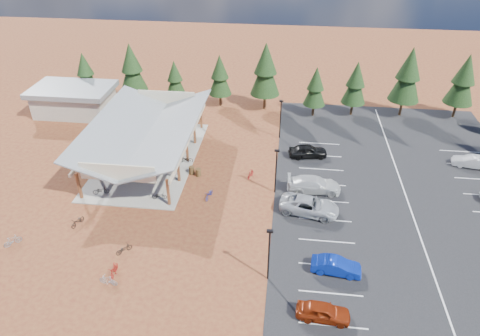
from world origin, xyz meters
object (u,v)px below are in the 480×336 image
bike_6 (171,150)px  car_3 (314,184)px  car_2 (309,206)px  lamp_post_0 (269,251)px  lamp_post_2 (281,117)px  bike_2 (129,141)px  bike_5 (169,171)px  bike_16 (185,160)px  car_9 (472,162)px  bike_14 (209,194)px  car_0 (323,312)px  trash_bin_0 (192,170)px  bike_0 (101,190)px  bike_12 (124,249)px  bike_15 (251,174)px  bike_3 (148,130)px  bike_7 (175,127)px  car_4 (308,151)px  lamp_post_1 (276,168)px  bike_9 (12,241)px  outbuilding (74,100)px  trash_bin_1 (198,172)px  bike_13 (108,280)px  bike_11 (114,270)px  bike_pavilion (146,130)px  bike_4 (159,196)px  car_1 (336,266)px

bike_6 → car_3: 17.73m
car_2 → lamp_post_0: bearing=169.4°
lamp_post_2 → bike_2: bearing=-167.3°
bike_5 → bike_16: bike_5 is taller
lamp_post_2 → bike_16: (-10.58, -7.40, -2.53)m
car_2 → car_9: size_ratio=1.41×
bike_14 → car_0: size_ratio=0.43×
bike_5 → bike_14: bike_5 is taller
trash_bin_0 → bike_0: bearing=-149.6°
bike_12 → bike_15: bike_15 is taller
bike_15 → car_0: size_ratio=0.39×
bike_3 → bike_5: size_ratio=0.83×
bike_7 → bike_16: size_ratio=0.92×
bike_12 → car_4: bearing=-90.0°
lamp_post_1 → bike_5: 12.05m
bike_9 → car_4: bearing=-104.3°
bike_7 → car_3: size_ratio=0.28×
bike_9 → car_2: 27.28m
outbuilding → lamp_post_1: 33.13m
outbuilding → lamp_post_1: bearing=-28.9°
trash_bin_1 → bike_0: size_ratio=0.55×
lamp_post_1 → bike_3: lamp_post_1 is taller
bike_13 → bike_6: bearing=-172.1°
lamp_post_0 → lamp_post_1: (0.00, 12.00, 0.00)m
lamp_post_1 → bike_6: 14.50m
bike_3 → bike_15: 16.61m
outbuilding → bike_16: (18.42, -11.40, -1.58)m
car_4 → car_3: bearing=175.1°
bike_11 → bike_9: bearing=164.2°
bike_pavilion → car_9: bike_pavilion is taller
car_2 → car_3: car_3 is taller
outbuilding → bike_14: size_ratio=6.43×
bike_4 → bike_0: bearing=81.8°
lamp_post_0 → car_1: bearing=13.4°
car_2 → bike_13: bearing=135.2°
bike_5 → bike_14: 6.13m
bike_9 → bike_4: bearing=-103.4°
bike_6 → bike_pavilion: bearing=112.3°
trash_bin_1 → bike_16: size_ratio=0.53×
bike_16 → bike_pavilion: bearing=-104.2°
bike_2 → car_2: car_2 is taller
bike_16 → car_9: 32.65m
lamp_post_2 → bike_4: bearing=-128.4°
bike_3 → bike_7: 3.58m
lamp_post_0 → bike_16: size_ratio=3.01×
bike_pavilion → bike_0: bike_pavilion is taller
bike_0 → car_9: 41.04m
bike_13 → bike_0: bearing=-148.3°
bike_5 → bike_15: bike_5 is taller
bike_3 → bike_14: bearing=-124.2°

